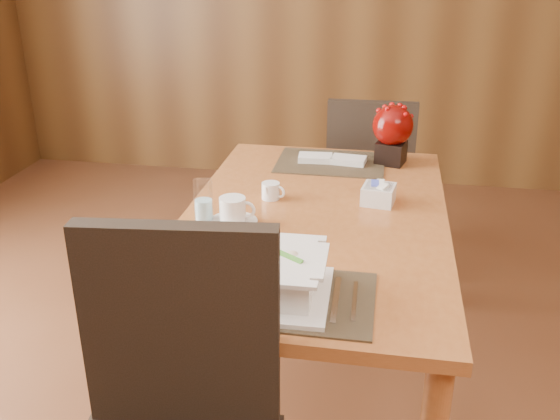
% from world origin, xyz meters
% --- Properties ---
extents(dining_table, '(0.90, 1.50, 0.75)m').
position_xyz_m(dining_table, '(0.00, 0.60, 0.65)').
color(dining_table, '#A15B2C').
rests_on(dining_table, ground).
extents(placemat_near, '(0.45, 0.33, 0.01)m').
position_xyz_m(placemat_near, '(0.00, 0.05, 0.75)').
color(placemat_near, black).
rests_on(placemat_near, dining_table).
extents(placemat_far, '(0.45, 0.33, 0.01)m').
position_xyz_m(placemat_far, '(0.00, 1.15, 0.75)').
color(placemat_far, black).
rests_on(placemat_far, dining_table).
extents(soup_setting, '(0.31, 0.31, 0.12)m').
position_xyz_m(soup_setting, '(-0.04, 0.05, 0.81)').
color(soup_setting, white).
rests_on(soup_setting, dining_table).
extents(coffee_cup, '(0.16, 0.16, 0.09)m').
position_xyz_m(coffee_cup, '(-0.26, 0.48, 0.79)').
color(coffee_cup, white).
rests_on(coffee_cup, dining_table).
extents(water_glass, '(0.07, 0.07, 0.15)m').
position_xyz_m(water_glass, '(-0.36, 0.48, 0.82)').
color(water_glass, white).
rests_on(water_glass, dining_table).
extents(creamer_jug, '(0.11, 0.11, 0.06)m').
position_xyz_m(creamer_jug, '(-0.18, 0.72, 0.78)').
color(creamer_jug, white).
rests_on(creamer_jug, dining_table).
extents(sugar_caddy, '(0.13, 0.13, 0.07)m').
position_xyz_m(sugar_caddy, '(0.21, 0.75, 0.78)').
color(sugar_caddy, white).
rests_on(sugar_caddy, dining_table).
extents(berry_decor, '(0.17, 0.17, 0.25)m').
position_xyz_m(berry_decor, '(0.25, 1.19, 0.89)').
color(berry_decor, black).
rests_on(berry_decor, dining_table).
extents(napkins_far, '(0.29, 0.11, 0.03)m').
position_xyz_m(napkins_far, '(0.01, 1.15, 0.77)').
color(napkins_far, silver).
rests_on(napkins_far, dining_table).
extents(bread_plate, '(0.22, 0.22, 0.01)m').
position_xyz_m(bread_plate, '(-0.37, -0.06, 0.76)').
color(bread_plate, white).
rests_on(bread_plate, dining_table).
extents(far_chair, '(0.44, 0.45, 0.94)m').
position_xyz_m(far_chair, '(0.15, 1.62, 0.53)').
color(far_chair, black).
rests_on(far_chair, ground).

